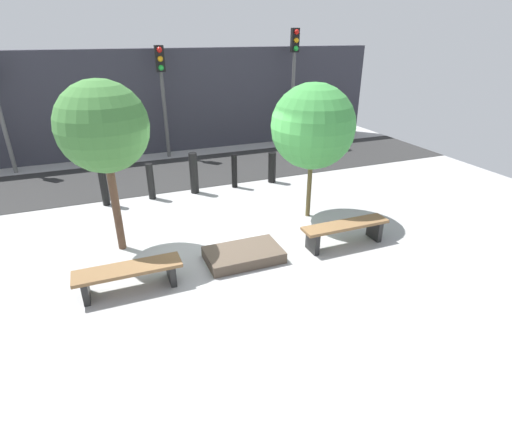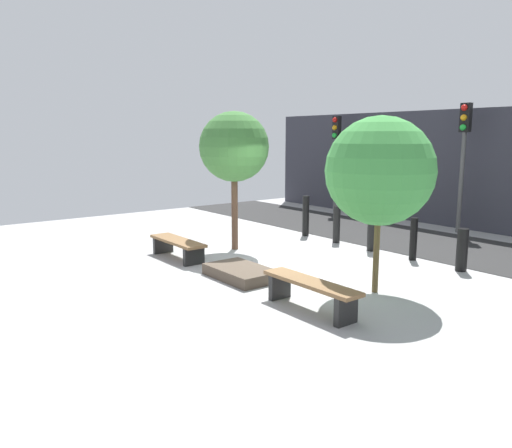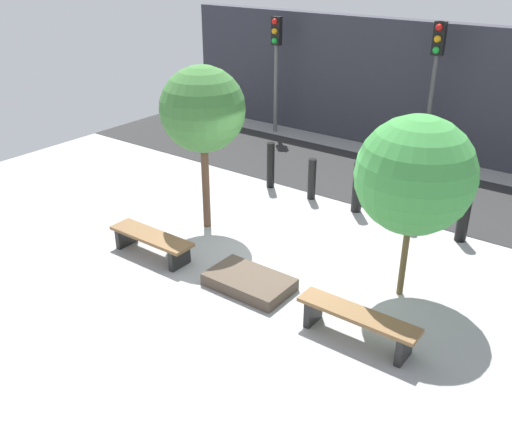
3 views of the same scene
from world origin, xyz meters
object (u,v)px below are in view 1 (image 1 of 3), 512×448
at_px(traffic_light_mid_west, 162,82).
at_px(bench_left, 129,274).
at_px(bench_right, 345,229).
at_px(bollard_center, 194,173).
at_px(tree_behind_left_bench, 103,128).
at_px(bollard_far_right, 272,168).
at_px(bollard_far_left, 103,184).
at_px(planter_bed, 244,255).
at_px(tree_behind_right_bench, 313,127).
at_px(bollard_right, 234,171).
at_px(bollard_left, 151,181).
at_px(traffic_light_mid_east, 294,67).

bearing_deg(traffic_light_mid_west, bench_left, -105.31).
height_order(bench_right, bollard_center, bollard_center).
height_order(bench_left, bench_right, bench_right).
relative_size(bench_left, traffic_light_mid_west, 0.49).
xyz_separation_m(bench_left, bench_right, (4.21, 0.00, 0.03)).
bearing_deg(tree_behind_left_bench, bollard_center, 49.41).
relative_size(bench_right, tree_behind_left_bench, 0.56).
relative_size(bench_left, bench_right, 0.96).
xyz_separation_m(bollard_center, traffic_light_mid_west, (0.00, 3.69, 1.91)).
bearing_deg(bollard_far_right, bollard_far_left, 180.00).
xyz_separation_m(planter_bed, tree_behind_left_bench, (-2.10, 1.34, 2.30)).
bearing_deg(tree_behind_right_bench, bollard_right, 111.56).
distance_m(bollard_far_left, bollard_right, 3.40).
relative_size(bollard_left, bollard_right, 1.01).
bearing_deg(bollard_far_left, tree_behind_left_bench, -86.21).
bearing_deg(bollard_far_left, planter_bed, -59.15).
relative_size(bollard_right, traffic_light_mid_west, 0.26).
xyz_separation_m(bench_left, tree_behind_right_bench, (4.21, 1.54, 1.78)).
bearing_deg(bollard_far_left, traffic_light_mid_west, 58.44).
bearing_deg(traffic_light_mid_east, bollard_left, -147.76).
distance_m(planter_bed, bollard_left, 3.98).
distance_m(bollard_far_left, traffic_light_mid_east, 8.21).
bearing_deg(traffic_light_mid_west, tree_behind_right_bench, -71.10).
bearing_deg(planter_bed, traffic_light_mid_west, 90.00).
relative_size(bollard_center, traffic_light_mid_west, 0.31).
xyz_separation_m(planter_bed, traffic_light_mid_east, (4.72, 7.49, 2.67)).
height_order(bench_left, bollard_far_right, bollard_far_right).
xyz_separation_m(planter_bed, bollard_center, (0.00, 3.80, 0.44)).
height_order(bollard_left, traffic_light_mid_west, traffic_light_mid_west).
height_order(tree_behind_right_bench, bollard_center, tree_behind_right_bench).
relative_size(bollard_far_left, traffic_light_mid_east, 0.27).
bearing_deg(tree_behind_left_bench, bollard_left, 68.44).
bearing_deg(traffic_light_mid_west, bollard_right, -72.93).
bearing_deg(bollard_far_right, bollard_left, 180.00).
height_order(tree_behind_left_bench, bollard_far_right, tree_behind_left_bench).
height_order(traffic_light_mid_west, traffic_light_mid_east, traffic_light_mid_east).
height_order(tree_behind_right_bench, bollard_far_left, tree_behind_right_bench).
bearing_deg(tree_behind_left_bench, tree_behind_right_bench, 0.00).
relative_size(bollard_center, bollard_right, 1.17).
xyz_separation_m(tree_behind_left_bench, traffic_light_mid_east, (6.83, 6.15, 0.36)).
bearing_deg(bollard_center, bench_left, -117.77).
height_order(bollard_far_left, bollard_center, bollard_center).
relative_size(planter_bed, bollard_far_left, 1.31).
xyz_separation_m(planter_bed, bollard_left, (-1.13, 3.80, 0.36)).
xyz_separation_m(planter_bed, traffic_light_mid_west, (0.00, 7.49, 2.35)).
distance_m(bollard_center, bollard_far_right, 2.27).
distance_m(bench_right, traffic_light_mid_east, 8.48).
relative_size(tree_behind_left_bench, bollard_far_left, 2.98).
relative_size(bollard_far_right, traffic_light_mid_west, 0.24).
bearing_deg(bollard_far_left, bollard_right, 0.00).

